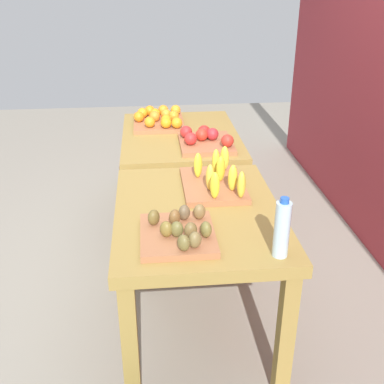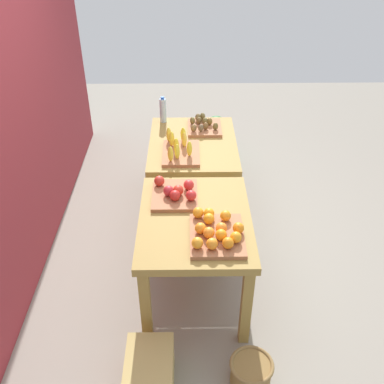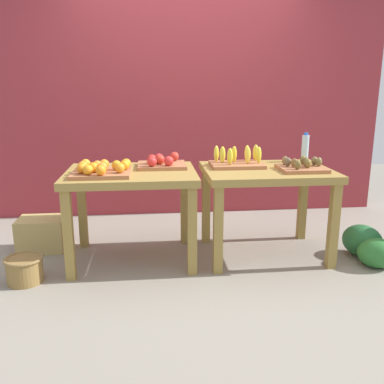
{
  "view_description": "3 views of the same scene",
  "coord_description": "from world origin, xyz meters",
  "px_view_note": "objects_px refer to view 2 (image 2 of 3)",
  "views": [
    {
      "loc": [
        2.56,
        -0.23,
        1.83
      ],
      "look_at": [
        -0.09,
        0.04,
        0.53
      ],
      "focal_mm": 44.24,
      "sensor_mm": 36.0,
      "label": 1
    },
    {
      "loc": [
        -3.02,
        0.05,
        2.69
      ],
      "look_at": [
        0.05,
        0.01,
        0.55
      ],
      "focal_mm": 41.29,
      "sensor_mm": 36.0,
      "label": 2
    },
    {
      "loc": [
        -0.41,
        -3.33,
        1.42
      ],
      "look_at": [
        -0.06,
        0.01,
        0.57
      ],
      "focal_mm": 39.06,
      "sensor_mm": 36.0,
      "label": 3
    }
  ],
  "objects_px": {
    "apple_bin": "(176,193)",
    "kiwi_bin": "(204,126)",
    "display_table_left": "(195,229)",
    "watermelon_pile": "(214,146)",
    "wicker_basket": "(251,372)",
    "cardboard_produce_box": "(150,373)",
    "display_table_right": "(193,152)",
    "banana_crate": "(180,150)",
    "orange_bin": "(216,232)",
    "water_bottle": "(163,110)"
  },
  "relations": [
    {
      "from": "apple_bin",
      "to": "banana_crate",
      "type": "distance_m",
      "value": 0.64
    },
    {
      "from": "banana_crate",
      "to": "cardboard_produce_box",
      "type": "xyz_separation_m",
      "value": [
        -1.71,
        0.18,
        -0.66
      ]
    },
    {
      "from": "display_table_right",
      "to": "watermelon_pile",
      "type": "bearing_deg",
      "value": -15.18
    },
    {
      "from": "orange_bin",
      "to": "kiwi_bin",
      "type": "bearing_deg",
      "value": 1.04
    },
    {
      "from": "display_table_right",
      "to": "banana_crate",
      "type": "relative_size",
      "value": 2.36
    },
    {
      "from": "orange_bin",
      "to": "banana_crate",
      "type": "distance_m",
      "value": 1.14
    },
    {
      "from": "display_table_right",
      "to": "cardboard_produce_box",
      "type": "bearing_deg",
      "value": 171.2
    },
    {
      "from": "display_table_right",
      "to": "apple_bin",
      "type": "relative_size",
      "value": 2.6
    },
    {
      "from": "wicker_basket",
      "to": "orange_bin",
      "type": "bearing_deg",
      "value": 20.24
    },
    {
      "from": "display_table_left",
      "to": "display_table_right",
      "type": "distance_m",
      "value": 1.12
    },
    {
      "from": "apple_bin",
      "to": "cardboard_produce_box",
      "type": "relative_size",
      "value": 1.0
    },
    {
      "from": "apple_bin",
      "to": "kiwi_bin",
      "type": "height_order",
      "value": "apple_bin"
    },
    {
      "from": "watermelon_pile",
      "to": "wicker_basket",
      "type": "bearing_deg",
      "value": -178.14
    },
    {
      "from": "watermelon_pile",
      "to": "cardboard_produce_box",
      "type": "xyz_separation_m",
      "value": [
        -2.89,
        0.56,
        -0.04
      ]
    },
    {
      "from": "display_table_right",
      "to": "orange_bin",
      "type": "xyz_separation_m",
      "value": [
        -1.34,
        -0.14,
        0.16
      ]
    },
    {
      "from": "orange_bin",
      "to": "cardboard_produce_box",
      "type": "bearing_deg",
      "value": 144.07
    },
    {
      "from": "display_table_right",
      "to": "watermelon_pile",
      "type": "distance_m",
      "value": 1.08
    },
    {
      "from": "orange_bin",
      "to": "apple_bin",
      "type": "height_order",
      "value": "apple_bin"
    },
    {
      "from": "display_table_right",
      "to": "water_bottle",
      "type": "xyz_separation_m",
      "value": [
        0.43,
        0.29,
        0.23
      ]
    },
    {
      "from": "water_bottle",
      "to": "wicker_basket",
      "type": "xyz_separation_m",
      "value": [
        -2.34,
        -0.64,
        -0.78
      ]
    },
    {
      "from": "display_table_left",
      "to": "orange_bin",
      "type": "height_order",
      "value": "orange_bin"
    },
    {
      "from": "orange_bin",
      "to": "apple_bin",
      "type": "bearing_deg",
      "value": 30.8
    },
    {
      "from": "display_table_left",
      "to": "wicker_basket",
      "type": "xyz_separation_m",
      "value": [
        -0.79,
        -0.35,
        -0.54
      ]
    },
    {
      "from": "banana_crate",
      "to": "watermelon_pile",
      "type": "relative_size",
      "value": 0.66
    },
    {
      "from": "cardboard_produce_box",
      "to": "wicker_basket",
      "type": "bearing_deg",
      "value": -87.85
    },
    {
      "from": "display_table_right",
      "to": "banana_crate",
      "type": "xyz_separation_m",
      "value": [
        -0.22,
        0.12,
        0.16
      ]
    },
    {
      "from": "display_table_left",
      "to": "display_table_right",
      "type": "xyz_separation_m",
      "value": [
        1.12,
        0.0,
        0.0
      ]
    },
    {
      "from": "banana_crate",
      "to": "water_bottle",
      "type": "height_order",
      "value": "water_bottle"
    },
    {
      "from": "kiwi_bin",
      "to": "water_bottle",
      "type": "bearing_deg",
      "value": 66.76
    },
    {
      "from": "banana_crate",
      "to": "wicker_basket",
      "type": "height_order",
      "value": "banana_crate"
    },
    {
      "from": "orange_bin",
      "to": "cardboard_produce_box",
      "type": "distance_m",
      "value": 0.99
    },
    {
      "from": "display_table_left",
      "to": "cardboard_produce_box",
      "type": "relative_size",
      "value": 2.6
    },
    {
      "from": "display_table_left",
      "to": "banana_crate",
      "type": "distance_m",
      "value": 0.92
    },
    {
      "from": "apple_bin",
      "to": "watermelon_pile",
      "type": "bearing_deg",
      "value": -12.37
    },
    {
      "from": "apple_bin",
      "to": "wicker_basket",
      "type": "bearing_deg",
      "value": -154.81
    },
    {
      "from": "apple_bin",
      "to": "kiwi_bin",
      "type": "distance_m",
      "value": 1.16
    },
    {
      "from": "kiwi_bin",
      "to": "cardboard_produce_box",
      "type": "relative_size",
      "value": 0.91
    },
    {
      "from": "wicker_basket",
      "to": "kiwi_bin",
      "type": "bearing_deg",
      "value": 6.36
    },
    {
      "from": "banana_crate",
      "to": "cardboard_produce_box",
      "type": "distance_m",
      "value": 1.84
    },
    {
      "from": "orange_bin",
      "to": "watermelon_pile",
      "type": "height_order",
      "value": "orange_bin"
    },
    {
      "from": "watermelon_pile",
      "to": "cardboard_produce_box",
      "type": "bearing_deg",
      "value": 169.07
    },
    {
      "from": "apple_bin",
      "to": "kiwi_bin",
      "type": "relative_size",
      "value": 1.1
    },
    {
      "from": "apple_bin",
      "to": "water_bottle",
      "type": "relative_size",
      "value": 1.53
    },
    {
      "from": "display_table_left",
      "to": "watermelon_pile",
      "type": "bearing_deg",
      "value": -7.09
    },
    {
      "from": "watermelon_pile",
      "to": "banana_crate",
      "type": "bearing_deg",
      "value": 162.31
    },
    {
      "from": "water_bottle",
      "to": "wicker_basket",
      "type": "height_order",
      "value": "water_bottle"
    },
    {
      "from": "orange_bin",
      "to": "water_bottle",
      "type": "xyz_separation_m",
      "value": [
        1.76,
        0.42,
        0.08
      ]
    },
    {
      "from": "water_bottle",
      "to": "cardboard_produce_box",
      "type": "bearing_deg",
      "value": 179.71
    },
    {
      "from": "apple_bin",
      "to": "watermelon_pile",
      "type": "relative_size",
      "value": 0.6
    },
    {
      "from": "apple_bin",
      "to": "display_table_left",
      "type": "bearing_deg",
      "value": -150.6
    }
  ]
}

